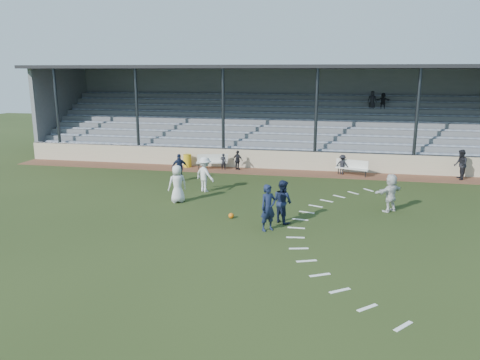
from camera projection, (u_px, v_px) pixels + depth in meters
name	position (u px, v px, depth m)	size (l,w,h in m)	color
ground	(228.00, 223.00, 19.56)	(90.00, 90.00, 0.00)	#253415
cinder_track	(265.00, 172.00, 29.58)	(34.00, 2.00, 0.02)	brown
retaining_wall	(268.00, 160.00, 30.44)	(34.00, 0.18, 1.20)	#C5B698
bench_left	(212.00, 160.00, 30.31)	(2.03, 0.99, 0.95)	silver
bench_right	(352.00, 166.00, 28.41)	(2.02, 1.12, 0.95)	silver
trash_bin	(187.00, 161.00, 30.91)	(0.53, 0.53, 0.85)	gold
football	(231.00, 216.00, 20.23)	(0.23, 0.23, 0.23)	orange
player_white_lead	(177.00, 184.00, 22.54)	(0.90, 0.58, 1.84)	silver
player_navy_lead	(268.00, 208.00, 18.52)	(0.69, 0.45, 1.88)	#151E3B
player_navy_mid	(283.00, 201.00, 19.51)	(0.89, 0.69, 1.83)	#151E3B
player_white_wing	(205.00, 174.00, 24.56)	(1.19, 0.69, 1.85)	silver
player_navy_wing	(180.00, 168.00, 26.95)	(0.93, 0.39, 1.59)	#151E3B
player_white_back	(391.00, 193.00, 21.09)	(1.61, 0.51, 1.74)	silver
official	(461.00, 165.00, 27.22)	(0.86, 0.67, 1.76)	black
sub_left_near	(223.00, 161.00, 30.11)	(0.38, 0.25, 1.04)	black
sub_left_far	(238.00, 160.00, 30.00)	(0.73, 0.30, 1.25)	black
sub_right	(342.00, 164.00, 28.69)	(0.79, 0.45, 1.22)	black
grandstand	(277.00, 127.00, 34.57)	(34.60, 9.00, 6.61)	slate
penalty_arc	(328.00, 230.00, 18.75)	(3.89, 14.63, 0.01)	white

